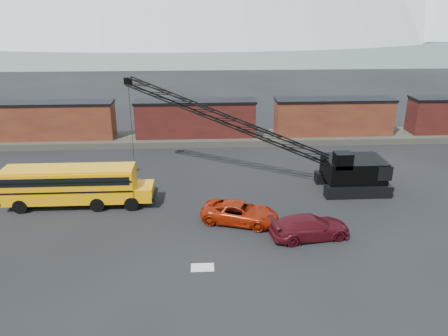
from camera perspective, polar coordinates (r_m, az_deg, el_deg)
The scene contains 10 objects.
ground at distance 30.62m, azimuth -3.85°, elevation -8.74°, with size 160.00×160.00×0.00m, color black.
gravel_berm at distance 50.85m, azimuth -3.67°, elevation 3.86°, with size 120.00×5.00×0.70m, color #4C483F.
boxcar_west_near at distance 52.86m, azimuth -21.44°, elevation 5.83°, with size 13.70×3.10×4.17m.
boxcar_mid at distance 50.21m, azimuth -3.74°, elevation 6.49°, with size 13.70×3.10×4.17m.
boxcar_east_near at distance 52.53m, azimuth 14.11°, elevation 6.55°, with size 13.70×3.10×4.17m.
snow_patch at distance 27.20m, azimuth -2.83°, elevation -12.84°, with size 1.40×0.90×0.02m, color silver.
school_bus at distance 36.01m, azimuth -18.91°, elevation -2.05°, with size 11.65×2.65×3.19m.
red_pickup at distance 31.93m, azimuth 2.08°, elevation -5.84°, with size 2.56×5.56×1.54m, color #A52008.
maroon_suv at distance 30.48m, azimuth 11.15°, elevation -7.55°, with size 2.24×5.52×1.60m, color #4F0E16.
crawler_crane at distance 38.05m, azimuth 1.16°, elevation 5.97°, with size 22.52×8.13×9.09m.
Camera 1 is at (0.55, -26.69, 15.01)m, focal length 35.00 mm.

